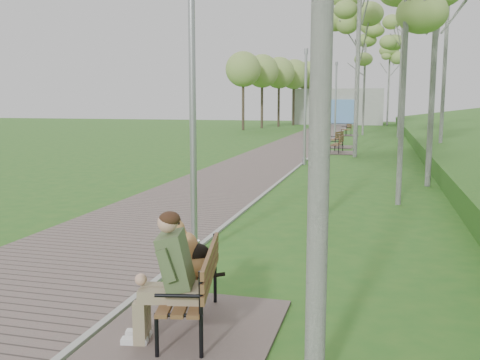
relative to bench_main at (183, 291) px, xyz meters
name	(u,v)px	position (x,y,z in m)	size (l,w,h in m)	color
ground	(236,217)	(-0.99, 6.14, -0.49)	(120.00, 120.00, 0.00)	#2B6320
walkway	(298,144)	(-2.74, 27.64, -0.47)	(3.50, 67.00, 0.04)	#6C5E58
kerb	(326,144)	(-0.99, 27.64, -0.47)	(0.10, 67.00, 0.05)	#999993
building_north	(338,107)	(-2.49, 57.11, 1.50)	(10.00, 5.20, 4.00)	#9E9E99
bench_main	(183,291)	(0.00, 0.00, 0.00)	(2.00, 2.22, 1.74)	#6C5E58
bench_second	(337,149)	(0.05, 22.31, -0.29)	(1.82, 2.02, 1.11)	#6C5E58
bench_third	(335,144)	(-0.30, 25.79, -0.28)	(1.87, 2.07, 1.15)	#6C5E58
bench_far	(346,133)	(-0.34, 36.63, -0.28)	(1.83, 2.03, 1.12)	#6C5E58
lamp_post_near	(193,124)	(-0.89, 2.91, 1.80)	(0.19, 0.19, 4.91)	#9EA0A5
lamp_post_second	(305,111)	(-0.88, 16.83, 1.76)	(0.19, 0.19, 4.81)	#9EA0A5
lamp_post_third	(336,104)	(-0.83, 31.99, 1.99)	(0.21, 0.21, 5.31)	#9EA0A5
pedestrian_near	(324,118)	(-3.74, 53.47, 0.30)	(0.58, 0.38, 1.59)	white
birch_mid_c	(360,15)	(0.81, 27.37, 7.13)	(2.82, 2.82, 9.71)	silver
birch_far_b	(366,45)	(0.89, 37.42, 6.40)	(2.35, 2.35, 8.78)	silver
birch_far_c	(403,25)	(3.50, 35.49, 7.58)	(2.70, 2.70, 10.28)	silver
birch_distant_b	(390,62)	(2.94, 55.24, 6.34)	(2.71, 2.71, 8.70)	silver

